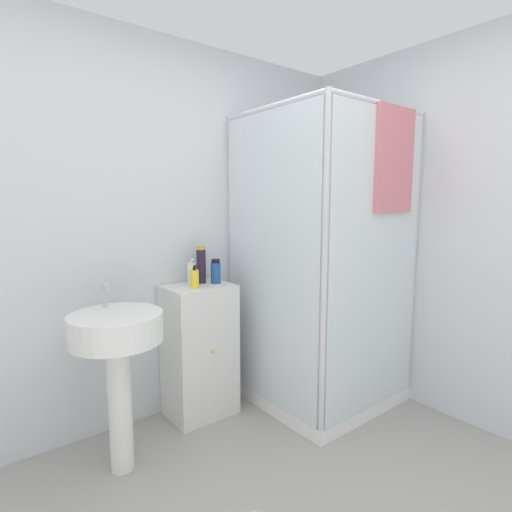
{
  "coord_description": "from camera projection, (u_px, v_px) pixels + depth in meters",
  "views": [
    {
      "loc": [
        -0.95,
        -0.78,
        1.44
      ],
      "look_at": [
        0.53,
        1.1,
        1.12
      ],
      "focal_mm": 28.0,
      "sensor_mm": 36.0,
      "label": 1
    }
  ],
  "objects": [
    {
      "name": "shower_enclosure",
      "position": [
        322.0,
        328.0,
        2.86
      ],
      "size": [
        0.96,
        0.99,
        2.05
      ],
      "color": "white",
      "rests_on": "ground_plane"
    },
    {
      "name": "soap_dispenser",
      "position": [
        195.0,
        279.0,
        2.56
      ],
      "size": [
        0.06,
        0.06,
        0.15
      ],
      "color": "yellow",
      "rests_on": "vanity_cabinet"
    },
    {
      "name": "wall_back",
      "position": [
        133.0,
        233.0,
        2.54
      ],
      "size": [
        6.4,
        0.06,
        2.5
      ],
      "primitive_type": "cube",
      "color": "silver",
      "rests_on": "ground_plane"
    },
    {
      "name": "shampoo_bottle_blue",
      "position": [
        216.0,
        272.0,
        2.71
      ],
      "size": [
        0.07,
        0.07,
        0.17
      ],
      "color": "#1E4C93",
      "rests_on": "vanity_cabinet"
    },
    {
      "name": "sink",
      "position": [
        117.0,
        347.0,
        2.09
      ],
      "size": [
        0.48,
        0.48,
        1.0
      ],
      "color": "white",
      "rests_on": "ground_plane"
    },
    {
      "name": "lotion_bottle_white",
      "position": [
        191.0,
        274.0,
        2.64
      ],
      "size": [
        0.05,
        0.05,
        0.18
      ],
      "color": "white",
      "rests_on": "vanity_cabinet"
    },
    {
      "name": "vanity_cabinet",
      "position": [
        200.0,
        350.0,
        2.71
      ],
      "size": [
        0.44,
        0.36,
        0.9
      ],
      "color": "silver",
      "rests_on": "ground_plane"
    },
    {
      "name": "shampoo_bottle_tall_black",
      "position": [
        201.0,
        265.0,
        2.71
      ],
      "size": [
        0.06,
        0.06,
        0.25
      ],
      "color": "#281E33",
      "rests_on": "vanity_cabinet"
    }
  ]
}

